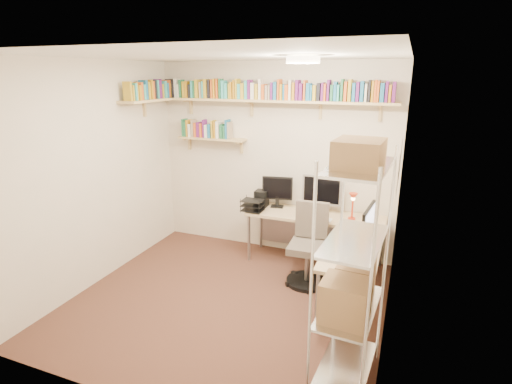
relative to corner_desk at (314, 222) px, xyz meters
The scene contains 6 objects.
ground 1.38m from the corner_desk, 124.80° to the right, with size 3.20×3.20×0.00m, color #44251D.
room_shell 1.51m from the corner_desk, 124.66° to the right, with size 3.24×3.04×2.52m.
wall_shelves 1.79m from the corner_desk, 164.60° to the left, with size 3.12×1.09×0.80m.
corner_desk is the anchor object (origin of this frame).
office_chair 0.37m from the corner_desk, 88.70° to the right, with size 0.49×0.50×0.94m.
wire_rack 1.93m from the corner_desk, 69.24° to the right, with size 0.44×0.82×1.94m.
Camera 1 is at (1.65, -3.41, 2.34)m, focal length 28.00 mm.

